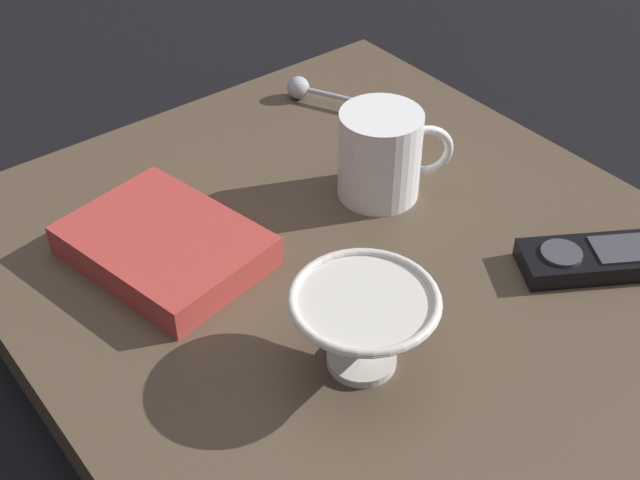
# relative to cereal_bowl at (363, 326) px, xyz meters

# --- Properties ---
(ground_plane) EXTENTS (6.00, 6.00, 0.00)m
(ground_plane) POSITION_rel_cereal_bowl_xyz_m (0.08, 0.12, -0.09)
(ground_plane) COLOR black
(table) EXTENTS (0.62, 0.67, 0.05)m
(table) POSITION_rel_cereal_bowl_xyz_m (0.08, 0.12, -0.07)
(table) COLOR #4C3D2D
(table) RESTS_ON ground
(cereal_bowl) EXTENTS (0.12, 0.12, 0.08)m
(cereal_bowl) POSITION_rel_cereal_bowl_xyz_m (0.00, 0.00, 0.00)
(cereal_bowl) COLOR beige
(cereal_bowl) RESTS_ON table
(coffee_mug) EXTENTS (0.11, 0.09, 0.10)m
(coffee_mug) POSITION_rel_cereal_bowl_xyz_m (0.17, 0.17, 0.01)
(coffee_mug) COLOR white
(coffee_mug) RESTS_ON table
(teaspoon) EXTENTS (0.07, 0.12, 0.03)m
(teaspoon) POSITION_rel_cereal_bowl_xyz_m (0.23, 0.37, -0.03)
(teaspoon) COLOR #A3A5B2
(teaspoon) RESTS_ON table
(tv_remote_near) EXTENTS (0.16, 0.13, 0.02)m
(tv_remote_near) POSITION_rel_cereal_bowl_xyz_m (0.26, -0.05, -0.03)
(tv_remote_near) COLOR black
(tv_remote_near) RESTS_ON table
(paperback_book) EXTENTS (0.17, 0.20, 0.03)m
(paperback_book) POSITION_rel_cereal_bowl_xyz_m (-0.06, 0.22, -0.03)
(paperback_book) COLOR #AD3833
(paperback_book) RESTS_ON table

